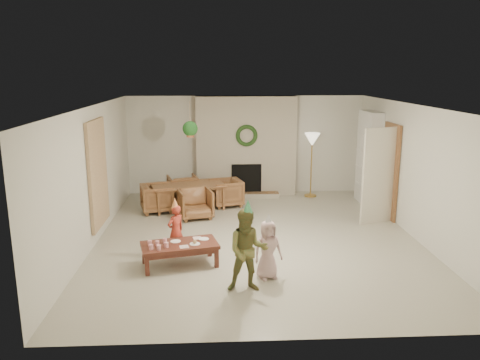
{
  "coord_description": "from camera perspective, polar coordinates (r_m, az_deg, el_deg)",
  "views": [
    {
      "loc": [
        -0.75,
        -8.49,
        3.13
      ],
      "look_at": [
        -0.3,
        0.4,
        1.05
      ],
      "focal_mm": 35.35,
      "sensor_mm": 36.0,
      "label": 1
    }
  ],
  "objects": [
    {
      "name": "coffee_table_apron",
      "position": [
        7.84,
        -7.29,
        -8.26
      ],
      "size": [
        1.22,
        0.77,
        0.08
      ],
      "primitive_type": "cube",
      "rotation": [
        0.0,
        0.0,
        0.24
      ],
      "color": "#58291D",
      "rests_on": "floor"
    },
    {
      "name": "dining_chair_near",
      "position": [
        10.23,
        -5.4,
        -2.87
      ],
      "size": [
        0.83,
        0.85,
        0.64
      ],
      "primitive_type": "imported",
      "rotation": [
        0.0,
        0.0,
        0.26
      ],
      "color": "brown",
      "rests_on": "floor"
    },
    {
      "name": "cup_a",
      "position": [
        7.61,
        -10.68,
        -7.97
      ],
      "size": [
        0.08,
        0.08,
        0.08
      ],
      "primitive_type": "cylinder",
      "rotation": [
        0.0,
        0.0,
        0.24
      ],
      "color": "white",
      "rests_on": "coffee_table_top"
    },
    {
      "name": "party_hat_red",
      "position": [
        8.0,
        -7.87,
        -2.77
      ],
      "size": [
        0.16,
        0.16,
        0.17
      ],
      "primitive_type": "cone",
      "rotation": [
        0.0,
        0.0,
        0.42
      ],
      "color": "gold",
      "rests_on": "child_red"
    },
    {
      "name": "books_row_lower",
      "position": [
        11.5,
        15.16,
        -0.07
      ],
      "size": [
        0.2,
        0.4,
        0.24
      ],
      "primitive_type": "cube",
      "color": "maroon",
      "rests_on": "bookshelf_shelf_a"
    },
    {
      "name": "child_pink",
      "position": [
        7.28,
        3.39,
        -8.39
      ],
      "size": [
        0.51,
        0.41,
        0.92
      ],
      "primitive_type": "imported",
      "rotation": [
        0.0,
        0.0,
        0.3
      ],
      "color": "#CBA2A4",
      "rests_on": "floor"
    },
    {
      "name": "napkin_left",
      "position": [
        7.65,
        -6.76,
        -8.0
      ],
      "size": [
        0.17,
        0.17,
        0.01
      ],
      "primitive_type": "cube",
      "rotation": [
        0.0,
        0.0,
        0.24
      ],
      "color": "#D7A09E",
      "rests_on": "coffee_table_top"
    },
    {
      "name": "fireplace_wreath",
      "position": [
        11.69,
        0.81,
        5.38
      ],
      "size": [
        0.54,
        0.1,
        0.54
      ],
      "primitive_type": "torus",
      "rotation": [
        1.57,
        0.0,
        0.0
      ],
      "color": "#1B3B16",
      "rests_on": "fireplace_mass"
    },
    {
      "name": "coffee_leg_bl",
      "position": [
        8.06,
        -11.51,
        -8.76
      ],
      "size": [
        0.08,
        0.08,
        0.32
      ],
      "primitive_type": "cube",
      "rotation": [
        0.0,
        0.0,
        0.24
      ],
      "color": "#58291D",
      "rests_on": "floor"
    },
    {
      "name": "wall_back",
      "position": [
        12.16,
        0.67,
        4.25
      ],
      "size": [
        7.0,
        0.0,
        7.0
      ],
      "primitive_type": "plane",
      "rotation": [
        1.57,
        0.0,
        0.0
      ],
      "color": "silver",
      "rests_on": "floor"
    },
    {
      "name": "wall_front",
      "position": [
        5.38,
        5.34,
        -7.33
      ],
      "size": [
        7.0,
        0.0,
        7.0
      ],
      "primitive_type": "plane",
      "rotation": [
        -1.57,
        0.0,
        0.0
      ],
      "color": "silver",
      "rests_on": "floor"
    },
    {
      "name": "cup_d",
      "position": [
        7.75,
        -9.96,
        -7.54
      ],
      "size": [
        0.08,
        0.08,
        0.08
      ],
      "primitive_type": "cylinder",
      "rotation": [
        0.0,
        0.0,
        0.24
      ],
      "color": "white",
      "rests_on": "coffee_table_top"
    },
    {
      "name": "wall_right",
      "position": [
        9.47,
        20.5,
        0.86
      ],
      "size": [
        0.0,
        7.0,
        7.0
      ],
      "primitive_type": "plane",
      "rotation": [
        1.57,
        0.0,
        -1.57
      ],
      "color": "silver",
      "rests_on": "floor"
    },
    {
      "name": "bookshelf_shelf_d",
      "position": [
        11.46,
        15.34,
        5.26
      ],
      "size": [
        0.3,
        0.92,
        0.03
      ],
      "primitive_type": "cube",
      "color": "white",
      "rests_on": "bookshelf_carcass"
    },
    {
      "name": "child_plaid",
      "position": [
        6.82,
        0.95,
        -8.51
      ],
      "size": [
        0.6,
        0.47,
        1.22
      ],
      "primitive_type": "imported",
      "rotation": [
        0.0,
        0.0,
        -0.01
      ],
      "color": "brown",
      "rests_on": "floor"
    },
    {
      "name": "party_hat_plaid",
      "position": [
        6.61,
        0.97,
        -3.21
      ],
      "size": [
        0.19,
        0.19,
        0.2
      ],
      "primitive_type": "cone",
      "rotation": [
        0.0,
        0.0,
        -0.36
      ],
      "color": "#47A669",
      "rests_on": "child_plaid"
    },
    {
      "name": "fireplace_mass",
      "position": [
        11.96,
        0.73,
        4.11
      ],
      "size": [
        2.5,
        0.4,
        2.5
      ],
      "primitive_type": "cube",
      "color": "#4F1D15",
      "rests_on": "floor"
    },
    {
      "name": "dining_table",
      "position": [
        10.91,
        -6.21,
        -2.03
      ],
      "size": [
        1.81,
        1.3,
        0.57
      ],
      "primitive_type": "imported",
      "rotation": [
        0.0,
        0.0,
        0.26
      ],
      "color": "brown",
      "rests_on": "floor"
    },
    {
      "name": "ceiling",
      "position": [
        8.55,
        2.17,
        8.92
      ],
      "size": [
        7.0,
        7.0,
        0.0
      ],
      "primitive_type": "plane",
      "rotation": [
        3.14,
        0.0,
        0.0
      ],
      "color": "white",
      "rests_on": "wall_back"
    },
    {
      "name": "cup_f",
      "position": [
        7.83,
        -9.06,
        -7.27
      ],
      "size": [
        0.08,
        0.08,
        0.08
      ],
      "primitive_type": "cylinder",
      "rotation": [
        0.0,
        0.0,
        0.24
      ],
      "color": "white",
      "rests_on": "coffee_table_top"
    },
    {
      "name": "coffee_leg_fl",
      "position": [
        7.6,
        -11.16,
        -10.13
      ],
      "size": [
        0.08,
        0.08,
        0.32
      ],
      "primitive_type": "cube",
      "rotation": [
        0.0,
        0.0,
        0.24
      ],
      "color": "#58291D",
      "rests_on": "floor"
    },
    {
      "name": "floor_lamp_base",
      "position": [
        12.14,
        8.48,
        -1.86
      ],
      "size": [
        0.3,
        0.3,
        0.03
      ],
      "primitive_type": "cylinder",
      "color": "gold",
      "rests_on": "floor"
    },
    {
      "name": "door_frame",
      "position": [
        10.59,
        17.68,
        1.03
      ],
      "size": [
        0.05,
        0.86,
        2.04
      ],
      "primitive_type": "cube",
      "color": "brown",
      "rests_on": "floor"
    },
    {
      "name": "dining_chair_far",
      "position": [
        11.59,
        -6.92,
        -1.0
      ],
      "size": [
        0.83,
        0.85,
        0.64
      ],
      "primitive_type": "imported",
      "rotation": [
        0.0,
        0.0,
        3.4
      ],
      "color": "brown",
      "rests_on": "floor"
    },
    {
      "name": "napkin_right",
      "position": [
        8.01,
        -5.17,
        -6.98
      ],
      "size": [
        0.17,
        0.17,
        0.01
      ],
      "primitive_type": "cube",
      "rotation": [
        0.0,
        0.0,
        0.24
      ],
      "color": "#D7A09E",
      "rests_on": "coffee_table_top"
    },
    {
      "name": "plate_a",
      "position": [
        7.9,
        -7.79,
        -7.34
      ],
      "size": [
        0.2,
        0.2,
        0.01
      ],
      "primitive_type": "cylinder",
      "rotation": [
        0.0,
        0.0,
        0.24
      ],
      "color": "white",
      "rests_on": "coffee_table_top"
    },
    {
      "name": "plate_b",
      "position": [
        7.75,
        -5.47,
        -7.68
      ],
      "size": [
        0.2,
        0.2,
        0.01
      ],
      "primitive_type": "cylinder",
      "rotation": [
        0.0,
        0.0,
        0.24
      ],
      "color": "white",
      "rests_on": "coffee_table_top"
    },
    {
      "name": "dining_chair_right",
      "position": [
        11.11,
        -1.67,
        -1.52
      ],
      "size": [
        0.85,
        0.83,
        0.64
      ],
      "primitive_type": "imported",
      "rotation": [
        0.0,
        0.0,
        -1.31
      ],
      "color": "brown",
      "rests_on": "floor"
    },
    {
      "name": "fireplace_hearth",
      "position": [
        11.87,
        0.82,
        -1.84
      ],
      "size": [
        1.6,
        0.3,
        0.12
      ],
      "primitive_type": "cube",
      "color": "brown",
      "rests_on": "floor"
    },
    {
      "name": "books_row_mid",
      "position": [
        11.61,
        14.98,
        2.07
      ],
      "size": [
        0.2,
        0.44,
        0.24
      ],
      "primitive_type": "cube",
      "color": "#274192",
      "rests_on": "bookshelf_shelf_b"
    },
    {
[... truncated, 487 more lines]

